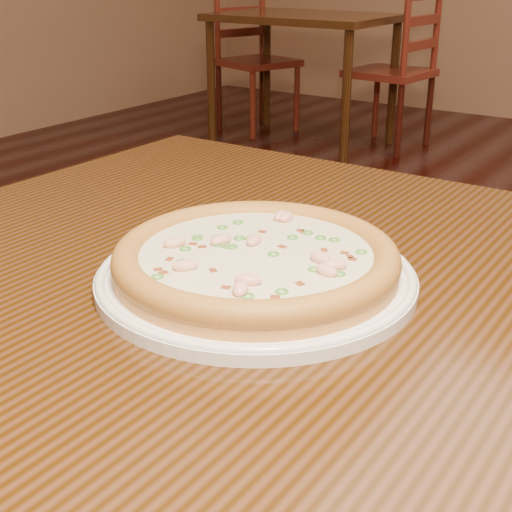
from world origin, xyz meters
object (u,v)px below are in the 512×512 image
Objects in this scene: plate at (256,276)px; bg_table_left at (303,31)px; hero_table at (381,383)px; chair_b at (398,72)px; pizza at (256,259)px; chair_a at (252,60)px.

bg_table_left is at bearing 119.98° from plate.
chair_b reaches higher than hero_table.
pizza is at bearing -60.02° from bg_table_left.
pizza is 0.30× the size of chair_b.
bg_table_left is (-1.95, 3.12, 0.00)m from hero_table.
chair_b is (0.52, 0.20, -0.22)m from bg_table_left.
pizza is (0.00, -0.00, 0.02)m from plate.
pizza is (-0.12, -0.05, 0.13)m from hero_table.
chair_b reaches higher than bg_table_left.
bg_table_left is (-1.83, 3.17, -0.10)m from plate.
plate is at bearing -60.02° from bg_table_left.
chair_a is at bearing -177.99° from chair_b.
chair_a is at bearing 124.61° from plate.
hero_table is 1.26× the size of chair_b.
chair_b is at bearing 113.29° from hero_table.
bg_table_left is at bearing -19.52° from chair_a.
bg_table_left is 0.55m from chair_a.
hero_table is 1.20× the size of bg_table_left.
chair_b is (-1.31, 3.37, -0.32)m from plate.
hero_table is 3.68m from bg_table_left.
pizza reaches higher than bg_table_left.
hero_table is at bearing -66.71° from chair_b.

